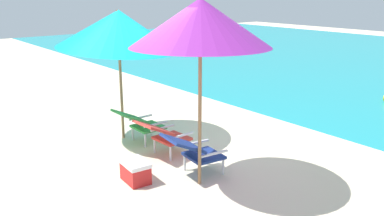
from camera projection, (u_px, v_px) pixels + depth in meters
name	position (u px, v px, depth m)	size (l,w,h in m)	color
ground_plane	(307.00, 114.00, 9.26)	(40.00, 40.00, 0.00)	beige
lounge_chair_left	(140.00, 122.00, 7.41)	(0.55, 0.88, 0.68)	#338E3D
lounge_chair_center	(164.00, 134.00, 6.82)	(0.57, 0.90, 0.68)	red
lounge_chair_right	(194.00, 150.00, 6.12)	(0.64, 0.94, 0.68)	navy
beach_umbrella_left	(118.00, 29.00, 7.23)	(3.06, 3.05, 2.45)	olive
beach_umbrella_right	(200.00, 23.00, 5.32)	(2.67, 2.67, 2.64)	olive
cooler_box	(135.00, 171.00, 5.98)	(0.50, 0.36, 0.32)	red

